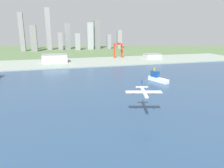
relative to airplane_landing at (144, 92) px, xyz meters
name	(u,v)px	position (x,y,z in m)	size (l,w,h in m)	color
ground_plane	(100,81)	(-10.65, 151.63, -25.29)	(2400.00, 2400.00, 0.00)	#597548
water_bay	(109,91)	(-10.65, 91.63, -25.22)	(840.00, 360.00, 0.15)	#2D4C70
industrial_pier	(85,62)	(-10.65, 341.63, -24.04)	(840.00, 140.00, 2.50)	#94A295
airplane_landing	(144,92)	(0.00, 0.00, 0.00)	(34.77, 36.76, 10.86)	white
ferry_boat	(157,78)	(76.68, 123.88, -19.36)	(20.51, 38.69, 21.08)	white
port_crane_red	(118,47)	(89.00, 385.40, 6.91)	(23.25, 40.84, 41.74)	red
warehouse_main	(55,58)	(-81.52, 348.18, -12.88)	(58.81, 35.73, 19.77)	silver
warehouse_annex	(152,56)	(173.12, 346.58, -16.07)	(41.76, 33.04, 13.40)	silver
distant_skyline	(68,36)	(-27.69, 675.62, 26.96)	(390.31, 76.20, 157.05)	gray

